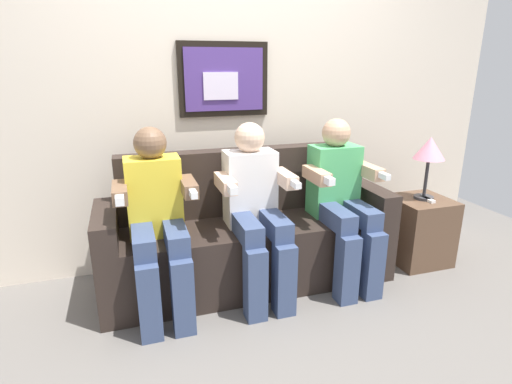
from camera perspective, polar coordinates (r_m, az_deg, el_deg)
name	(u,v)px	position (r m, az deg, el deg)	size (l,w,h in m)	color
ground_plane	(263,304)	(2.68, 1.02, -15.40)	(5.64, 5.64, 0.00)	#66605B
back_wall_assembly	(229,86)	(2.98, -3.74, 14.52)	(4.34, 0.10, 2.60)	beige
couch	(248,239)	(2.80, -1.10, -6.56)	(1.94, 0.58, 0.90)	#2D231E
person_on_left	(157,216)	(2.44, -13.68, -3.34)	(0.46, 0.56, 1.11)	yellow
person_in_middle	(256,206)	(2.54, -0.06, -1.97)	(0.46, 0.56, 1.11)	white
person_on_right	(341,197)	(2.78, 11.86, -0.67)	(0.46, 0.56, 1.11)	#4CB266
side_table_right	(419,230)	(3.34, 21.79, -4.97)	(0.40, 0.40, 0.50)	brown
table_lamp	(430,151)	(3.18, 23.10, 5.28)	(0.22, 0.22, 0.46)	#333338
spare_remote_on_table	(427,199)	(3.22, 22.84, -0.97)	(0.04, 0.13, 0.02)	white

